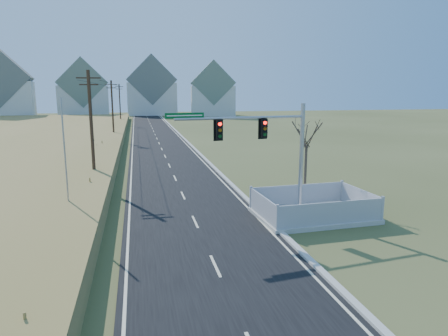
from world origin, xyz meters
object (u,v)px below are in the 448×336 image
(traffic_signal_mast, at_px, (274,148))
(flagpole, at_px, (66,174))
(fence_enclosure, at_px, (313,213))
(open_sign, at_px, (285,227))
(bare_tree, at_px, (307,132))

(traffic_signal_mast, height_order, flagpole, flagpole)
(fence_enclosure, height_order, open_sign, fence_enclosure)
(flagpole, bearing_deg, traffic_signal_mast, -7.09)
(flagpole, height_order, bare_tree, flagpole)
(open_sign, xyz_separation_m, bare_tree, (3.43, 5.36, 4.46))
(traffic_signal_mast, bearing_deg, open_sign, -100.54)
(bare_tree, bearing_deg, traffic_signal_mast, -139.89)
(open_sign, bearing_deg, bare_tree, 46.96)
(traffic_signal_mast, xyz_separation_m, open_sign, (-0.17, -2.62, -3.88))
(flagpole, bearing_deg, open_sign, -19.50)
(open_sign, height_order, flagpole, flagpole)
(open_sign, relative_size, flagpole, 0.08)
(traffic_signal_mast, relative_size, open_sign, 15.32)
(traffic_signal_mast, distance_m, bare_tree, 4.30)
(traffic_signal_mast, xyz_separation_m, flagpole, (-11.67, 1.45, -1.33))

